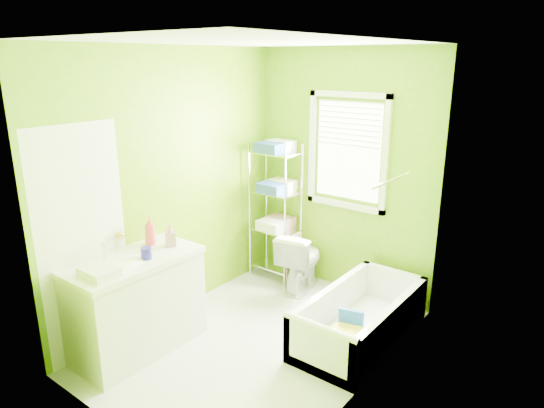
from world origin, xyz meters
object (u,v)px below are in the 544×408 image
Objects in this scene: bathtub at (359,325)px; wire_shelf_unit at (277,197)px; toilet at (301,260)px; vanity at (136,301)px.

wire_shelf_unit reaches higher than bathtub.
wire_shelf_unit reaches higher than toilet.
wire_shelf_unit is (-1.40, 0.61, 0.83)m from bathtub.
vanity is (-1.48, -1.32, 0.31)m from bathtub.
toilet reaches higher than bathtub.
vanity is (-0.46, -1.85, 0.12)m from toilet.
bathtub is at bearing 139.97° from toilet.
bathtub is at bearing 41.69° from vanity.
wire_shelf_unit is at bearing -22.58° from toilet.
toilet is at bearing -10.39° from wire_shelf_unit.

